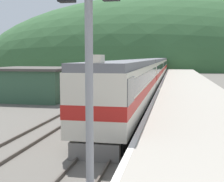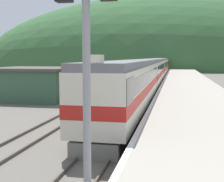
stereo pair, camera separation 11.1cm
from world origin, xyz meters
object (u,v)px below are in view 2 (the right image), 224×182
object	(u,v)px
carriage_fourth	(164,65)
signal_mast_main	(86,29)
express_train_lead_car	(129,86)
carriage_third	(160,67)
carriage_second	(152,72)

from	to	relation	value
carriage_fourth	signal_mast_main	bearing A→B (deg)	-89.17
express_train_lead_car	carriage_fourth	size ratio (longest dim) A/B	0.97
carriage_third	signal_mast_main	distance (m)	61.11
express_train_lead_car	carriage_second	size ratio (longest dim) A/B	0.97
express_train_lead_car	carriage_fourth	distance (m)	68.52
carriage_fourth	carriage_second	bearing A→B (deg)	-90.00
express_train_lead_car	carriage_fourth	world-z (taller)	express_train_lead_car
carriage_third	signal_mast_main	size ratio (longest dim) A/B	2.83
express_train_lead_car	signal_mast_main	size ratio (longest dim) A/B	2.74
express_train_lead_car	carriage_second	bearing A→B (deg)	90.00
carriage_second	carriage_fourth	distance (m)	45.77
carriage_second	carriage_third	bearing A→B (deg)	90.00
carriage_second	signal_mast_main	world-z (taller)	signal_mast_main
carriage_second	carriage_third	size ratio (longest dim) A/B	1.00
signal_mast_main	express_train_lead_car	bearing A→B (deg)	94.52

